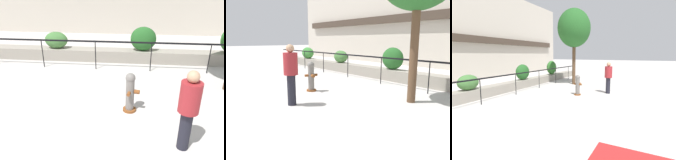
{
  "view_description": "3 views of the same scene",
  "coord_description": "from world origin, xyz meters",
  "views": [
    {
      "loc": [
        1.5,
        -3.16,
        3.16
      ],
      "look_at": [
        0.86,
        2.92,
        0.43
      ],
      "focal_mm": 35.0,
      "sensor_mm": 36.0,
      "label": 1
    },
    {
      "loc": [
        8.17,
        -2.11,
        1.85
      ],
      "look_at": [
        2.17,
        2.58,
        0.44
      ],
      "focal_mm": 35.0,
      "sensor_mm": 36.0,
      "label": 2
    },
    {
      "loc": [
        -6.99,
        -1.63,
        2.15
      ],
      "look_at": [
        1.25,
        2.63,
        0.79
      ],
      "focal_mm": 28.0,
      "sensor_mm": 36.0,
      "label": 3
    }
  ],
  "objects": [
    {
      "name": "hedge_bush_3",
      "position": [
        5.49,
        6.0,
        1.06
      ],
      "size": [
        1.03,
        0.7,
        1.11
      ],
      "primitive_type": "ellipsoid",
      "color": "#2D6B28",
      "rests_on": "planter_wall_low"
    },
    {
      "name": "hedge_bush_1",
      "position": [
        -1.94,
        6.0,
        0.86
      ],
      "size": [
        1.01,
        0.65,
        0.72
      ],
      "primitive_type": "ellipsoid",
      "color": "#427538",
      "rests_on": "planter_wall_low"
    },
    {
      "name": "hedge_bush_2",
      "position": [
        1.86,
        6.0,
        1.0
      ],
      "size": [
        1.08,
        0.68,
        1.01
      ],
      "primitive_type": "ellipsoid",
      "color": "#235B23",
      "rests_on": "planter_wall_low"
    },
    {
      "name": "fence_railing_segment",
      "position": [
        -0.0,
        4.9,
        1.02
      ],
      "size": [
        15.0,
        0.05,
        1.15
      ],
      "color": "black",
      "rests_on": "ground"
    },
    {
      "name": "pedestrian",
      "position": [
        2.58,
        0.58,
        0.99
      ],
      "size": [
        0.54,
        0.54,
        1.73
      ],
      "color": "black",
      "rests_on": "ground"
    },
    {
      "name": "ground_plane",
      "position": [
        0.0,
        0.0,
        0.0
      ],
      "size": [
        120.0,
        120.0,
        0.0
      ],
      "primitive_type": "plane",
      "color": "#BCB7B2"
    },
    {
      "name": "fire_hydrant",
      "position": [
        1.44,
        1.92,
        0.55
      ],
      "size": [
        0.46,
        0.48,
        1.08
      ],
      "color": "brown",
      "rests_on": "ground"
    },
    {
      "name": "street_tree",
      "position": [
        4.53,
        3.53,
        3.94
      ],
      "size": [
        2.53,
        2.28,
        5.3
      ],
      "color": "brown",
      "rests_on": "ground"
    },
    {
      "name": "planter_wall_low",
      "position": [
        0.0,
        6.0,
        0.25
      ],
      "size": [
        18.0,
        0.7,
        0.5
      ],
      "primitive_type": "cube",
      "color": "gray",
      "rests_on": "ground"
    }
  ]
}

